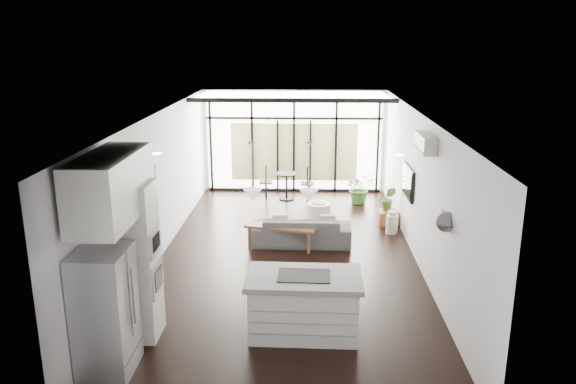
# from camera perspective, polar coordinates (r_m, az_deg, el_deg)

# --- Properties ---
(floor) EXTENTS (5.00, 10.00, 0.00)m
(floor) POSITION_cam_1_polar(r_m,az_deg,el_deg) (11.13, -0.06, -6.63)
(floor) COLOR black
(floor) RESTS_ON ground
(ceiling) EXTENTS (5.00, 10.00, 0.00)m
(ceiling) POSITION_cam_1_polar(r_m,az_deg,el_deg) (10.40, -0.06, 7.81)
(ceiling) COLOR white
(ceiling) RESTS_ON ground
(wall_left) EXTENTS (0.02, 10.00, 2.80)m
(wall_left) POSITION_cam_1_polar(r_m,az_deg,el_deg) (11.06, -13.12, 0.46)
(wall_left) COLOR white
(wall_left) RESTS_ON ground
(wall_right) EXTENTS (0.02, 10.00, 2.80)m
(wall_right) POSITION_cam_1_polar(r_m,az_deg,el_deg) (10.88, 13.21, 0.21)
(wall_right) COLOR white
(wall_right) RESTS_ON ground
(wall_back) EXTENTS (5.00, 0.02, 2.80)m
(wall_back) POSITION_cam_1_polar(r_m,az_deg,el_deg) (15.56, 0.62, 5.19)
(wall_back) COLOR white
(wall_back) RESTS_ON ground
(wall_front) EXTENTS (5.00, 0.02, 2.80)m
(wall_front) POSITION_cam_1_polar(r_m,az_deg,el_deg) (6.01, -1.85, -12.29)
(wall_front) COLOR white
(wall_front) RESTS_ON ground
(glazing) EXTENTS (5.00, 0.20, 2.80)m
(glazing) POSITION_cam_1_polar(r_m,az_deg,el_deg) (15.44, 0.61, 5.11)
(glazing) COLOR black
(glazing) RESTS_ON ground
(skylight) EXTENTS (4.70, 1.90, 0.06)m
(skylight) POSITION_cam_1_polar(r_m,az_deg,el_deg) (14.37, 0.54, 9.84)
(skylight) COLOR white
(skylight) RESTS_ON ceiling
(neighbour_building) EXTENTS (3.50, 0.02, 1.60)m
(neighbour_building) POSITION_cam_1_polar(r_m,az_deg,el_deg) (15.57, 0.61, 4.07)
(neighbour_building) COLOR beige
(neighbour_building) RESTS_ON ground
(island) EXTENTS (1.67, 1.01, 0.90)m
(island) POSITION_cam_1_polar(r_m,az_deg,el_deg) (8.29, 1.61, -11.36)
(island) COLOR silver
(island) RESTS_ON floor
(cooktop) EXTENTS (0.76, 0.51, 0.01)m
(cooktop) POSITION_cam_1_polar(r_m,az_deg,el_deg) (8.09, 1.63, -8.47)
(cooktop) COLOR black
(cooktop) RESTS_ON island
(fridge) EXTENTS (0.64, 0.80, 1.66)m
(fridge) POSITION_cam_1_polar(r_m,az_deg,el_deg) (7.63, -18.04, -11.52)
(fridge) COLOR #96969B
(fridge) RESTS_ON floor
(appliance_column) EXTENTS (0.59, 0.62, 2.29)m
(appliance_column) POSITION_cam_1_polar(r_m,az_deg,el_deg) (8.23, -15.26, -6.85)
(appliance_column) COLOR silver
(appliance_column) RESTS_ON floor
(upper_cabinets) EXTENTS (0.62, 1.75, 0.86)m
(upper_cabinets) POSITION_cam_1_polar(r_m,az_deg,el_deg) (7.48, -17.55, 0.46)
(upper_cabinets) COLOR silver
(upper_cabinets) RESTS_ON wall_left
(pendant_left) EXTENTS (0.26, 0.26, 0.18)m
(pendant_left) POSITION_cam_1_polar(r_m,az_deg,el_deg) (7.99, -3.63, -0.33)
(pendant_left) COLOR white
(pendant_left) RESTS_ON ceiling
(pendant_right) EXTENTS (0.26, 0.26, 0.18)m
(pendant_right) POSITION_cam_1_polar(r_m,az_deg,el_deg) (7.95, 2.12, -0.39)
(pendant_right) COLOR white
(pendant_right) RESTS_ON ceiling
(sofa) EXTENTS (2.05, 0.62, 0.80)m
(sofa) POSITION_cam_1_polar(r_m,az_deg,el_deg) (11.69, 1.38, -3.43)
(sofa) COLOR #49494B
(sofa) RESTS_ON floor
(console_bench) EXTENTS (1.51, 0.71, 0.47)m
(console_bench) POSITION_cam_1_polar(r_m,az_deg,el_deg) (11.52, -0.76, -4.58)
(console_bench) COLOR brown
(console_bench) RESTS_ON floor
(pouf) EXTENTS (0.66, 0.66, 0.45)m
(pouf) POSITION_cam_1_polar(r_m,az_deg,el_deg) (13.14, 3.13, -2.09)
(pouf) COLOR silver
(pouf) RESTS_ON floor
(crate) EXTENTS (0.44, 0.44, 0.33)m
(crate) POSITION_cam_1_polar(r_m,az_deg,el_deg) (13.15, 10.11, -2.58)
(crate) COLOR brown
(crate) RESTS_ON floor
(plant_tall) EXTENTS (0.95, 1.00, 0.63)m
(plant_tall) POSITION_cam_1_polar(r_m,az_deg,el_deg) (14.65, 7.28, 0.06)
(plant_tall) COLOR #37672A
(plant_tall) RESTS_ON floor
(plant_crate) EXTENTS (0.40, 0.62, 0.26)m
(plant_crate) POSITION_cam_1_polar(r_m,az_deg,el_deg) (13.06, 10.17, -1.36)
(plant_crate) COLOR #37672A
(plant_crate) RESTS_ON crate
(milk_can) EXTENTS (0.29, 0.29, 0.51)m
(milk_can) POSITION_cam_1_polar(r_m,az_deg,el_deg) (12.56, 10.52, -3.03)
(milk_can) COLOR beige
(milk_can) RESTS_ON floor
(bistro_set) EXTENTS (1.57, 0.73, 0.73)m
(bistro_set) POSITION_cam_1_polar(r_m,az_deg,el_deg) (14.88, -0.15, 0.62)
(bistro_set) COLOR black
(bistro_set) RESTS_ON floor
(tv) EXTENTS (0.05, 1.10, 0.65)m
(tv) POSITION_cam_1_polar(r_m,az_deg,el_deg) (11.85, 12.10, 1.03)
(tv) COLOR black
(tv) RESTS_ON wall_right
(ac_unit) EXTENTS (0.22, 0.90, 0.30)m
(ac_unit) POSITION_cam_1_polar(r_m,az_deg,el_deg) (9.86, 13.77, 4.87)
(ac_unit) COLOR silver
(ac_unit) RESTS_ON wall_right
(framed_art) EXTENTS (0.04, 0.70, 0.90)m
(framed_art) POSITION_cam_1_polar(r_m,az_deg,el_deg) (10.54, -13.70, 0.53)
(framed_art) COLOR black
(framed_art) RESTS_ON wall_left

